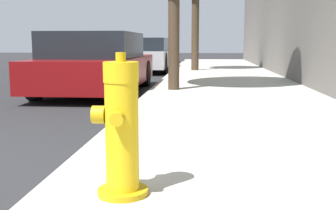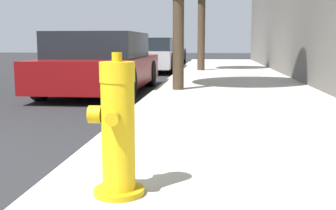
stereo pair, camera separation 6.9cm
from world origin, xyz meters
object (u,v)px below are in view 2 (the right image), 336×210
Objects in this scene: parked_car_near at (102,64)px; parked_car_mid at (152,55)px; parked_car_far at (166,51)px; fire_hydrant at (118,131)px.

parked_car_mid is at bearing 88.88° from parked_car_near.
parked_car_far is at bearing 89.87° from parked_car_near.
parked_car_mid is at bearing 97.24° from fire_hydrant.
parked_car_near is at bearing -90.13° from parked_car_far.
fire_hydrant is 0.18× the size of parked_car_mid.
fire_hydrant is at bearing -74.35° from parked_car_near.
parked_car_near is at bearing 105.65° from fire_hydrant.
parked_car_far is at bearing 95.39° from fire_hydrant.
parked_car_near reaches higher than fire_hydrant.
parked_car_far is at bearing 91.06° from parked_car_mid.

